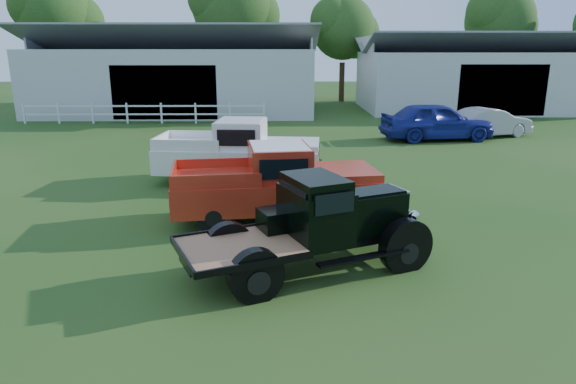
{
  "coord_description": "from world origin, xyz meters",
  "views": [
    {
      "loc": [
        0.07,
        -10.18,
        4.24
      ],
      "look_at": [
        0.2,
        1.2,
        1.05
      ],
      "focal_mm": 32.0,
      "sensor_mm": 36.0,
      "label": 1
    }
  ],
  "objects_px": {
    "vintage_flatbed": "(311,225)",
    "misc_car_grey": "(489,123)",
    "white_pickup": "(238,152)",
    "red_pickup": "(275,182)",
    "misc_car_blue": "(437,121)"
  },
  "relations": [
    {
      "from": "white_pickup",
      "to": "misc_car_grey",
      "type": "xyz_separation_m",
      "value": [
        11.65,
        8.76,
        -0.28
      ]
    },
    {
      "from": "vintage_flatbed",
      "to": "white_pickup",
      "type": "distance_m",
      "value": 7.34
    },
    {
      "from": "misc_car_blue",
      "to": "vintage_flatbed",
      "type": "bearing_deg",
      "value": 148.97
    },
    {
      "from": "red_pickup",
      "to": "white_pickup",
      "type": "height_order",
      "value": "white_pickup"
    },
    {
      "from": "white_pickup",
      "to": "vintage_flatbed",
      "type": "bearing_deg",
      "value": -69.32
    },
    {
      "from": "vintage_flatbed",
      "to": "red_pickup",
      "type": "bearing_deg",
      "value": 79.14
    },
    {
      "from": "white_pickup",
      "to": "misc_car_grey",
      "type": "distance_m",
      "value": 14.57
    },
    {
      "from": "vintage_flatbed",
      "to": "misc_car_grey",
      "type": "height_order",
      "value": "vintage_flatbed"
    },
    {
      "from": "red_pickup",
      "to": "white_pickup",
      "type": "distance_m",
      "value": 4.06
    },
    {
      "from": "vintage_flatbed",
      "to": "red_pickup",
      "type": "distance_m",
      "value": 3.29
    },
    {
      "from": "red_pickup",
      "to": "vintage_flatbed",
      "type": "bearing_deg",
      "value": -84.58
    },
    {
      "from": "white_pickup",
      "to": "misc_car_blue",
      "type": "height_order",
      "value": "white_pickup"
    },
    {
      "from": "red_pickup",
      "to": "misc_car_blue",
      "type": "height_order",
      "value": "red_pickup"
    },
    {
      "from": "red_pickup",
      "to": "misc_car_grey",
      "type": "relative_size",
      "value": 1.23
    },
    {
      "from": "vintage_flatbed",
      "to": "misc_car_grey",
      "type": "relative_size",
      "value": 1.1
    }
  ]
}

